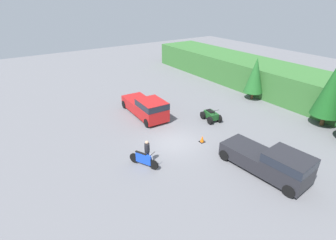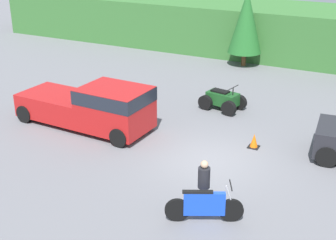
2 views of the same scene
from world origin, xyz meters
The scene contains 10 objects.
ground_plane centered at (0.00, 0.00, 0.00)m, with size 80.00×80.00×0.00m, color slate.
hillside_backdrop centered at (0.00, 16.00, 1.54)m, with size 44.00×6.00×3.08m.
tree_left centered at (-2.86, 12.40, 2.66)m, with size 1.99×1.99×4.52m.
tree_mid_left centered at (4.80, 12.48, 3.24)m, with size 2.42×2.42×5.50m.
pickup_truck_red centered at (-5.30, 0.58, 1.01)m, with size 5.98×2.42×1.93m.
pickup_truck_second centered at (6.68, 2.75, 1.01)m, with size 5.86×2.67×1.93m.
dirt_bike centered at (1.33, -3.48, 0.50)m, with size 2.06×1.15×1.20m.
quad_atv centered at (-1.38, 5.01, 0.47)m, with size 2.09×1.50×1.18m.
rider_person centered at (1.13, -3.08, 0.93)m, with size 0.48×0.48×1.71m.
traffic_cone centered at (1.14, 1.83, 0.25)m, with size 0.42×0.42×0.55m.
Camera 1 is at (14.28, -10.25, 10.53)m, focal length 28.00 mm.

